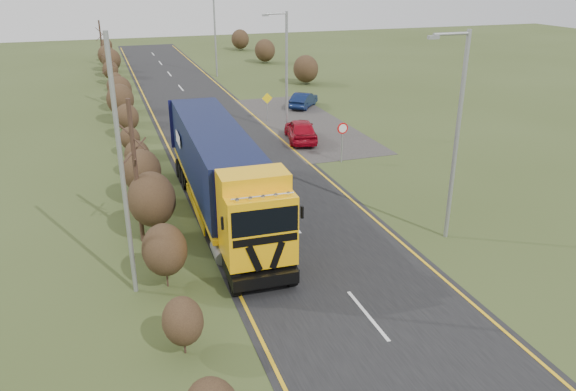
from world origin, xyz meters
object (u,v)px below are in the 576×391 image
(streetlight_near, at_px, (456,130))
(speed_sign, at_px, (342,135))
(lorry, at_px, (220,169))
(car_blue_sedan, at_px, (304,100))
(car_red_hatchback, at_px, (301,130))

(streetlight_near, relative_size, speed_sign, 3.58)
(lorry, bearing_deg, streetlight_near, -29.32)
(lorry, xyz_separation_m, car_blue_sedan, (11.15, 19.33, -1.72))
(car_red_hatchback, xyz_separation_m, speed_sign, (0.80, -4.86, 0.93))
(lorry, relative_size, speed_sign, 6.19)
(lorry, bearing_deg, speed_sign, 34.53)
(lorry, height_order, car_blue_sedan, lorry)
(car_red_hatchback, bearing_deg, lorry, 64.74)
(lorry, relative_size, car_blue_sedan, 3.97)
(lorry, height_order, car_red_hatchback, lorry)
(lorry, bearing_deg, car_blue_sedan, 61.69)
(streetlight_near, bearing_deg, speed_sign, 90.53)
(streetlight_near, bearing_deg, car_red_hatchback, 93.34)
(car_red_hatchback, bearing_deg, car_blue_sedan, -100.22)
(speed_sign, bearing_deg, lorry, -147.13)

